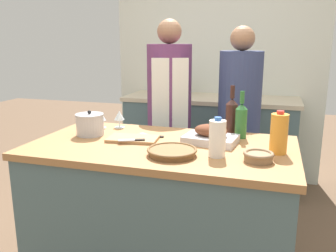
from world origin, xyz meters
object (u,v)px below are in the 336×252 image
(mixing_bowl, at_px, (258,156))
(wine_glass_left, at_px, (101,117))
(condiment_bottle_tall, at_px, (165,89))
(person_cook_aproned, at_px, (169,113))
(wine_bottle_green, at_px, (232,115))
(milk_jug, at_px, (217,138))
(wine_bottle_dark, at_px, (241,120))
(knife_chef, at_px, (147,136))
(person_cook_guest, at_px, (239,119))
(stand_mixer, at_px, (180,84))
(wicker_basket, at_px, (172,152))
(cutting_board, at_px, (133,139))
(juice_jug, at_px, (279,134))
(knife_bread, at_px, (149,136))
(knife_paring, at_px, (133,140))
(condiment_bottle_short, at_px, (163,87))
(roasting_pan, at_px, (211,136))
(wine_glass_right, at_px, (119,116))
(stock_pot, at_px, (90,124))

(mixing_bowl, bearing_deg, wine_glass_left, 159.08)
(condiment_bottle_tall, relative_size, person_cook_aproned, 0.08)
(wine_bottle_green, bearing_deg, milk_jug, -91.59)
(wine_bottle_dark, distance_m, knife_chef, 0.59)
(wine_bottle_green, distance_m, person_cook_guest, 0.57)
(mixing_bowl, distance_m, stand_mixer, 1.99)
(wicker_basket, xyz_separation_m, cutting_board, (-0.31, 0.22, -0.01))
(juice_jug, bearing_deg, knife_bread, 170.79)
(condiment_bottle_tall, bearing_deg, knife_chef, -76.88)
(knife_chef, relative_size, person_cook_aproned, 0.14)
(mixing_bowl, height_order, knife_paring, mixing_bowl)
(milk_jug, distance_m, condiment_bottle_tall, 1.95)
(knife_chef, bearing_deg, juice_jug, -8.08)
(knife_paring, bearing_deg, condiment_bottle_short, 101.03)
(knife_bread, bearing_deg, roasting_pan, -5.24)
(condiment_bottle_tall, bearing_deg, wine_bottle_green, -56.53)
(mixing_bowl, bearing_deg, roasting_pan, 137.91)
(knife_chef, bearing_deg, knife_bread, 55.37)
(wine_glass_right, bearing_deg, person_cook_aproned, 69.88)
(wine_bottle_green, bearing_deg, stand_mixer, 118.18)
(knife_paring, relative_size, person_cook_aproned, 0.09)
(knife_paring, relative_size, person_cook_guest, 0.10)
(knife_chef, bearing_deg, wine_bottle_dark, 14.94)
(roasting_pan, relative_size, condiment_bottle_tall, 2.36)
(roasting_pan, bearing_deg, knife_paring, -161.77)
(wine_glass_right, xyz_separation_m, condiment_bottle_tall, (-0.08, 1.33, 0.02))
(condiment_bottle_short, bearing_deg, knife_chef, -76.56)
(milk_jug, height_order, stand_mixer, stand_mixer)
(wine_bottle_dark, xyz_separation_m, knife_bread, (-0.55, -0.14, -0.11))
(stock_pot, height_order, wine_glass_left, stock_pot)
(stock_pot, distance_m, stand_mixer, 1.57)
(stock_pot, bearing_deg, knife_paring, -17.66)
(wine_glass_right, distance_m, person_cook_guest, 0.97)
(wine_bottle_dark, distance_m, person_cook_guest, 0.64)
(wine_bottle_dark, bearing_deg, condiment_bottle_short, 125.78)
(juice_jug, xyz_separation_m, person_cook_guest, (-0.29, 0.88, -0.12))
(wicker_basket, height_order, cutting_board, wicker_basket)
(stock_pot, distance_m, knife_paring, 0.36)
(knife_chef, relative_size, person_cook_guest, 0.14)
(mixing_bowl, relative_size, knife_bread, 0.98)
(wine_glass_left, height_order, person_cook_guest, person_cook_guest)
(mixing_bowl, bearing_deg, person_cook_guest, 100.82)
(wine_bottle_dark, bearing_deg, knife_paring, -151.96)
(wine_glass_left, distance_m, wine_glass_right, 0.13)
(wine_bottle_green, distance_m, stand_mixer, 1.45)
(condiment_bottle_tall, bearing_deg, wine_glass_right, -86.44)
(cutting_board, distance_m, wine_bottle_green, 0.65)
(knife_bread, xyz_separation_m, stand_mixer, (-0.20, 1.49, 0.15))
(stock_pot, distance_m, person_cook_aproned, 0.84)
(wicker_basket, relative_size, knife_bread, 1.70)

